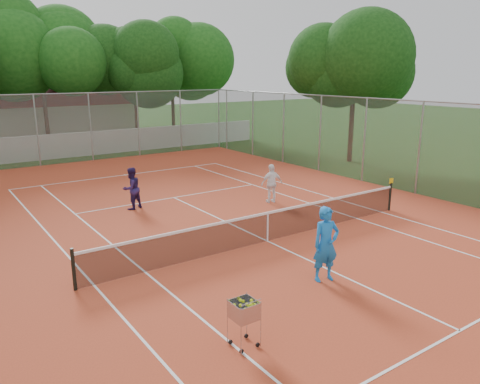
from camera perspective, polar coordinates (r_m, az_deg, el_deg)
ground at (r=14.78m, az=3.34°, el=-6.08°), size 120.00×120.00×0.00m
court_pad at (r=14.78m, az=3.34°, el=-6.04°), size 18.00×34.00×0.02m
court_lines at (r=14.77m, az=3.35°, el=-5.99°), size 10.98×23.78×0.01m
tennis_net at (r=14.61m, az=3.37°, el=-4.20°), size 11.88×0.10×0.98m
perimeter_fence at (r=14.21m, az=3.46°, el=1.50°), size 18.00×34.00×4.00m
boundary_wall at (r=31.38m, az=-18.68°, el=5.55°), size 26.00×0.30×1.50m
clubhouse at (r=40.51m, az=-25.71°, el=8.80°), size 16.40×9.00×4.40m
tropical_trees at (r=33.96m, az=-20.76°, el=13.22°), size 29.00×19.00×10.00m
player_near at (r=11.97m, az=10.43°, el=-6.27°), size 0.80×0.62×1.94m
player_far_left at (r=18.43m, az=-13.09°, el=0.42°), size 0.95×0.85×1.63m
player_far_right at (r=18.91m, az=3.89°, el=1.04°), size 0.99×0.58×1.58m
ball_hopper at (r=9.27m, az=0.49°, el=-15.55°), size 0.62×0.62×1.04m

